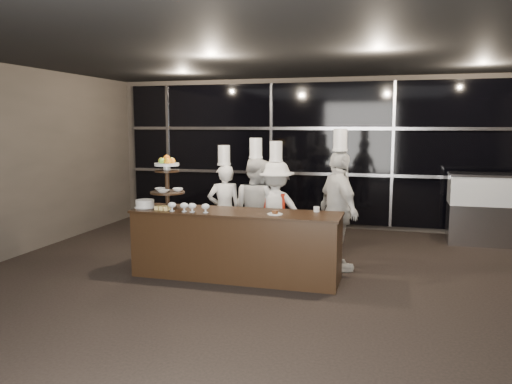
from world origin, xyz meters
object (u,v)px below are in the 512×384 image
(chef_b, at_px, (256,208))
(chef_d, at_px, (339,210))
(display_stand, at_px, (167,178))
(display_case, at_px, (491,206))
(chef_a, at_px, (224,208))
(buffet_counter, at_px, (236,244))
(chef_c, at_px, (276,210))
(layer_cake, at_px, (145,204))

(chef_b, height_order, chef_d, chef_d)
(display_stand, distance_m, display_case, 5.60)
(chef_a, relative_size, chef_b, 0.94)
(buffet_counter, height_order, display_stand, display_stand)
(display_stand, xyz_separation_m, chef_c, (1.31, 1.05, -0.56))
(buffet_counter, height_order, chef_b, chef_b)
(chef_d, bearing_deg, buffet_counter, -151.13)
(layer_cake, xyz_separation_m, chef_c, (1.63, 1.10, -0.20))
(display_case, xyz_separation_m, chef_a, (-4.21, -1.97, 0.08))
(chef_b, bearing_deg, layer_cake, -140.98)
(display_stand, relative_size, chef_b, 0.40)
(display_stand, bearing_deg, chef_b, 45.74)
(chef_b, height_order, chef_c, chef_b)
(buffet_counter, xyz_separation_m, display_stand, (-1.00, -0.00, 0.87))
(display_stand, bearing_deg, chef_c, 38.81)
(display_stand, height_order, chef_b, chef_b)
(display_case, distance_m, chef_c, 3.90)
(chef_a, xyz_separation_m, chef_c, (0.82, 0.03, 0.01))
(display_case, bearing_deg, layer_cake, -148.75)
(display_stand, bearing_deg, chef_d, 17.32)
(layer_cake, bearing_deg, display_case, 31.25)
(buffet_counter, height_order, chef_a, chef_a)
(chef_a, bearing_deg, buffet_counter, -63.18)
(buffet_counter, distance_m, chef_b, 1.08)
(buffet_counter, relative_size, chef_b, 1.51)
(chef_a, bearing_deg, layer_cake, -126.99)
(layer_cake, height_order, display_case, display_case)
(chef_a, bearing_deg, display_case, 25.09)
(display_case, distance_m, chef_a, 4.65)
(buffet_counter, bearing_deg, chef_b, 90.17)
(layer_cake, height_order, chef_c, chef_c)
(display_case, bearing_deg, chef_a, -154.91)
(chef_c, bearing_deg, display_stand, -141.19)
(display_stand, height_order, chef_d, chef_d)
(display_case, bearing_deg, buffet_counter, -140.94)
(chef_a, bearing_deg, chef_b, -0.17)
(buffet_counter, xyz_separation_m, chef_c, (0.31, 1.05, 0.31))
(chef_a, distance_m, chef_d, 1.85)
(buffet_counter, xyz_separation_m, layer_cake, (-1.33, -0.05, 0.51))
(buffet_counter, relative_size, chef_d, 1.40)
(chef_d, bearing_deg, layer_cake, -163.72)
(display_stand, bearing_deg, chef_a, 64.79)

